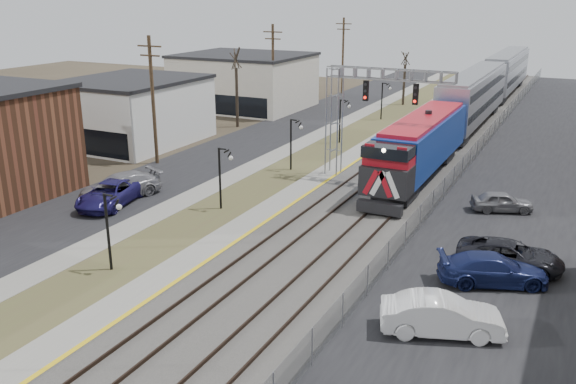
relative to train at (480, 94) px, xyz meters
The scene contains 22 objects.
ground 54.10m from the train, 95.84° to the right, with size 160.00×160.00×0.00m, color #473D2D.
street_west 25.46m from the train, 132.21° to the right, with size 7.00×120.00×0.04m, color black.
sidewalk 22.71m from the train, 123.70° to the right, with size 2.00×120.00×0.08m, color gray.
grass_median 21.20m from the train, 116.88° to the right, with size 4.00×120.00×0.06m, color brown.
platform 20.03m from the train, 109.13° to the right, with size 2.00×120.00×0.24m, color gray.
ballast_bed 19.00m from the train, 94.58° to the right, with size 8.00×120.00×0.20m, color #595651.
platform_edge 19.74m from the train, 106.69° to the right, with size 0.24×120.00×0.01m, color gold.
track_near 19.24m from the train, 100.58° to the right, with size 1.58×120.00×0.15m.
track_far 18.92m from the train, 90.00° to the right, with size 1.58×120.00×0.15m.
train is the anchor object (origin of this frame).
signal_gantry 26.24m from the train, 99.44° to the right, with size 9.00×1.07×8.15m.
lampposts 36.72m from the train, 105.00° to the right, with size 0.14×62.14×4.00m.
utility_poles 35.08m from the train, 124.83° to the right, with size 0.28×80.28×10.00m.
fence 19.05m from the train, 81.80° to the right, with size 0.04×120.00×1.60m, color gray.
buildings_west 39.68m from the train, 131.90° to the right, with size 14.00×67.00×7.00m.
bare_trees 23.45m from the train, 140.77° to the right, with size 12.30×42.30×5.95m.
car_lot_b 44.92m from the train, 81.81° to the right, with size 1.68×4.82×1.59m, color white.
car_lot_c 37.80m from the train, 77.74° to the right, with size 2.34×5.07×1.41m, color black.
car_lot_d 39.69m from the train, 79.07° to the right, with size 2.05×5.03×1.46m, color #161F50.
car_lot_e 29.12m from the train, 77.20° to the right, with size 1.50×3.73×1.27m, color slate.
car_street_a 41.66m from the train, 112.93° to the right, with size 2.52×5.46×1.52m, color navy.
car_street_b 40.50m from the train, 114.33° to the right, with size 2.25×5.53×1.60m, color gray.
Camera 1 is at (16.00, -12.58, 13.00)m, focal length 38.00 mm.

